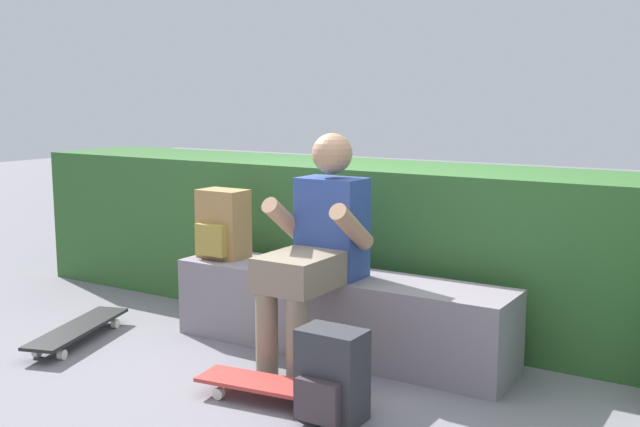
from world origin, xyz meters
TOP-DOWN VIEW (x-y plane):
  - ground_plane at (0.00, 0.00)m, footprint 24.00×24.00m
  - bench_main at (0.00, 0.33)m, footprint 1.92×0.40m
  - person_skater at (0.00, 0.13)m, footprint 0.49×0.62m
  - skateboard_near_person at (0.13, -0.39)m, footprint 0.82×0.31m
  - skateboard_beside_bench at (-1.33, -0.30)m, footprint 0.44×0.82m
  - backpack_on_bench at (-0.78, 0.33)m, footprint 0.28×0.23m
  - backpack_on_ground at (0.42, -0.42)m, footprint 0.28×0.23m
  - hedge_row at (0.17, 1.06)m, footprint 5.77×0.79m

SIDE VIEW (x-z plane):
  - ground_plane at x=0.00m, z-range 0.00..0.00m
  - skateboard_near_person at x=0.13m, z-range 0.03..0.12m
  - skateboard_beside_bench at x=-1.33m, z-range 0.03..0.12m
  - backpack_on_ground at x=0.42m, z-range -0.01..0.39m
  - bench_main at x=0.00m, z-range 0.00..0.44m
  - hedge_row at x=0.17m, z-range 0.00..0.96m
  - backpack_on_bench at x=-0.78m, z-range 0.43..0.83m
  - person_skater at x=0.00m, z-range 0.04..1.23m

